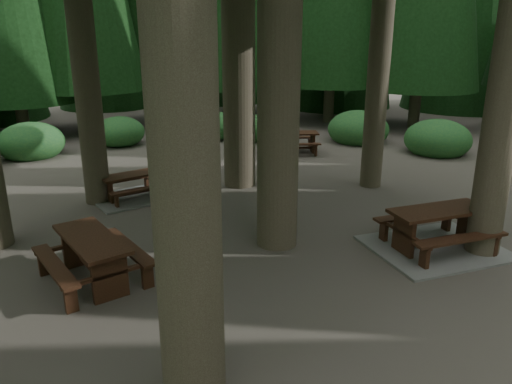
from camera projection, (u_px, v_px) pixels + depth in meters
ground at (250, 256)px, 10.03m from camera, size 80.00×80.00×0.00m
picnic_table_a at (437, 235)px, 10.23m from camera, size 3.06×2.73×0.88m
picnic_table_b at (92, 252)px, 8.85m from camera, size 1.69×2.05×0.86m
picnic_table_c at (132, 191)px, 13.33m from camera, size 2.05×1.71×0.68m
picnic_table_d at (294, 139)px, 18.18m from camera, size 2.19×2.05×0.75m
shrub_ring at (258, 219)px, 10.87m from camera, size 23.86×24.64×1.49m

